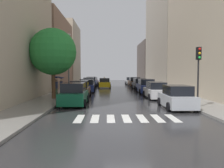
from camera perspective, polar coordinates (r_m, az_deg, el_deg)
ground_plane at (r=34.79m, az=0.49°, el=-1.26°), size 28.00×72.00×0.04m
sidewalk_left at (r=35.18m, az=-10.15°, el=-1.11°), size 3.00×72.00×0.15m
sidewalk_right at (r=35.59m, az=11.01°, el=-1.07°), size 3.00×72.00×0.15m
crosswalk_stripes at (r=12.80m, az=3.75°, el=-8.91°), size 5.85×2.20×0.01m
building_left_mid at (r=38.01m, az=-16.57°, el=7.77°), size 6.00×14.96×11.60m
building_left_far at (r=52.66m, az=-12.27°, el=7.61°), size 6.00×12.83×13.59m
building_right_mid at (r=45.09m, az=14.80°, el=15.28°), size 6.00×18.25×24.40m
building_right_far at (r=60.69m, az=10.21°, el=5.58°), size 6.00×13.64×10.52m
parked_car_left_nearest at (r=17.87m, az=-9.86°, el=-2.80°), size 2.16×4.09×1.81m
parked_car_left_second at (r=23.13m, az=-8.35°, el=-1.48°), size 2.15×4.10×1.75m
parked_car_left_third at (r=29.13m, az=-6.56°, el=-0.53°), size 2.27×4.39×1.72m
parked_car_left_fourth at (r=34.33m, az=-6.00°, el=0.08°), size 2.07×4.36×1.79m
parked_car_left_fifth at (r=39.75m, az=-5.29°, el=0.51°), size 2.10×4.70×1.79m
parked_car_left_sixth at (r=45.06m, az=-4.94°, el=0.71°), size 2.18×4.64×1.55m
parked_car_right_nearest at (r=16.73m, az=16.48°, el=-3.44°), size 2.10×4.04×1.71m
parked_car_right_second at (r=22.59m, az=11.27°, el=-1.71°), size 2.03×4.77×1.67m
parked_car_right_third at (r=28.11m, az=8.78°, el=-0.63°), size 2.09×4.56×1.79m
parked_car_right_fourth at (r=34.10m, az=7.13°, el=-0.01°), size 2.16×4.13×1.70m
parked_car_right_fifth at (r=40.11m, az=5.85°, el=0.49°), size 2.26×4.20×1.72m
parked_car_right_sixth at (r=45.78m, az=4.87°, el=0.75°), size 2.22×4.28×1.56m
taxi_midroad at (r=37.32m, az=-2.00°, el=0.25°), size 2.19×4.39×1.81m
pedestrian_foreground at (r=28.10m, az=-13.07°, el=0.62°), size 0.91×0.91×1.86m
pedestrian_near_tree at (r=22.72m, az=-14.34°, el=0.51°), size 1.03×1.03×2.07m
street_tree_left at (r=21.59m, az=-15.10°, el=8.08°), size 4.39×4.39×6.63m
traffic_light_right_corner at (r=16.93m, az=21.58°, el=5.00°), size 0.30×0.42×4.30m
lamp_post_left at (r=25.99m, az=-11.23°, el=6.34°), size 0.60×0.28×6.92m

